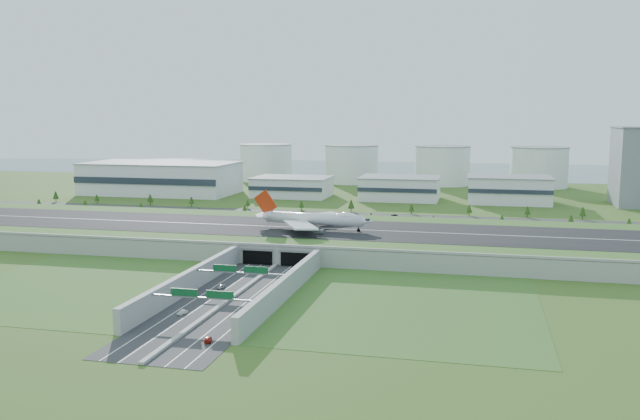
% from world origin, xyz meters
% --- Properties ---
extents(ground, '(1200.00, 1200.00, 0.00)m').
position_xyz_m(ground, '(0.00, 0.00, 0.00)').
color(ground, '#244515').
rests_on(ground, ground).
extents(airfield_deck, '(520.00, 100.00, 9.20)m').
position_xyz_m(airfield_deck, '(0.00, -0.09, 4.12)').
color(airfield_deck, '#999993').
rests_on(airfield_deck, ground).
extents(underpass_road, '(38.80, 120.40, 8.00)m').
position_xyz_m(underpass_road, '(0.00, -99.42, 3.43)').
color(underpass_road, '#28282B').
rests_on(underpass_road, ground).
extents(sign_gantry_near, '(38.70, 0.70, 9.80)m').
position_xyz_m(sign_gantry_near, '(0.00, -95.04, 6.95)').
color(sign_gantry_near, gray).
rests_on(sign_gantry_near, ground).
extents(sign_gantry_far, '(38.70, 0.70, 9.80)m').
position_xyz_m(sign_gantry_far, '(0.00, -130.04, 6.95)').
color(sign_gantry_far, gray).
rests_on(sign_gantry_far, ground).
extents(north_expressway, '(560.00, 36.00, 0.12)m').
position_xyz_m(north_expressway, '(0.00, 95.00, 0.06)').
color(north_expressway, '#28282B').
rests_on(north_expressway, ground).
extents(tree_row, '(502.89, 48.60, 8.47)m').
position_xyz_m(tree_row, '(6.94, 93.88, 4.68)').
color(tree_row, '#3D2819').
rests_on(tree_row, ground).
extents(hangar_west, '(120.00, 60.00, 25.00)m').
position_xyz_m(hangar_west, '(-170.00, 185.00, 12.50)').
color(hangar_west, silver).
rests_on(hangar_west, ground).
extents(hangar_mid_a, '(58.00, 42.00, 15.00)m').
position_xyz_m(hangar_mid_a, '(-60.00, 190.00, 7.50)').
color(hangar_mid_a, silver).
rests_on(hangar_mid_a, ground).
extents(hangar_mid_b, '(58.00, 42.00, 17.00)m').
position_xyz_m(hangar_mid_b, '(25.00, 190.00, 8.50)').
color(hangar_mid_b, silver).
rests_on(hangar_mid_b, ground).
extents(hangar_mid_c, '(58.00, 42.00, 19.00)m').
position_xyz_m(hangar_mid_c, '(105.00, 190.00, 9.50)').
color(hangar_mid_c, silver).
rests_on(hangar_mid_c, ground).
extents(fuel_tank_a, '(50.00, 50.00, 35.00)m').
position_xyz_m(fuel_tank_a, '(-120.00, 310.00, 17.50)').
color(fuel_tank_a, white).
rests_on(fuel_tank_a, ground).
extents(fuel_tank_b, '(50.00, 50.00, 35.00)m').
position_xyz_m(fuel_tank_b, '(-35.00, 310.00, 17.50)').
color(fuel_tank_b, white).
rests_on(fuel_tank_b, ground).
extents(fuel_tank_c, '(50.00, 50.00, 35.00)m').
position_xyz_m(fuel_tank_c, '(50.00, 310.00, 17.50)').
color(fuel_tank_c, white).
rests_on(fuel_tank_c, ground).
extents(fuel_tank_d, '(50.00, 50.00, 35.00)m').
position_xyz_m(fuel_tank_d, '(135.00, 310.00, 17.50)').
color(fuel_tank_d, white).
rests_on(fuel_tank_d, ground).
extents(bay_water, '(1200.00, 260.00, 0.06)m').
position_xyz_m(bay_water, '(0.00, 480.00, 0.03)').
color(bay_water, '#3A616F').
rests_on(bay_water, ground).
extents(boeing_747, '(61.51, 57.95, 19.01)m').
position_xyz_m(boeing_747, '(4.32, -2.88, 13.42)').
color(boeing_747, white).
rests_on(boeing_747, airfield_deck).
extents(car_0, '(2.09, 4.67, 1.56)m').
position_xyz_m(car_0, '(-8.58, -92.71, 0.90)').
color(car_0, '#A3A2A7').
rests_on(car_0, ground).
extents(car_1, '(2.37, 4.19, 1.31)m').
position_xyz_m(car_1, '(-8.73, -126.15, 0.77)').
color(car_1, silver).
rests_on(car_1, ground).
extents(car_2, '(4.21, 5.70, 1.44)m').
position_xyz_m(car_2, '(11.73, -70.83, 0.84)').
color(car_2, '#0C0F40').
rests_on(car_2, ground).
extents(car_3, '(3.40, 5.27, 1.42)m').
position_xyz_m(car_3, '(9.71, -149.03, 0.83)').
color(car_3, '#A31A0F').
rests_on(car_3, ground).
extents(car_4, '(4.98, 3.55, 1.58)m').
position_xyz_m(car_4, '(-173.96, 88.07, 0.91)').
color(car_4, '#5A5A5F').
rests_on(car_4, ground).
extents(car_5, '(4.47, 2.70, 1.39)m').
position_xyz_m(car_5, '(31.50, 101.96, 0.82)').
color(car_5, black).
rests_on(car_5, ground).
extents(car_7, '(5.93, 4.12, 1.60)m').
position_xyz_m(car_7, '(-0.99, 103.67, 0.92)').
color(car_7, white).
rests_on(car_7, ground).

